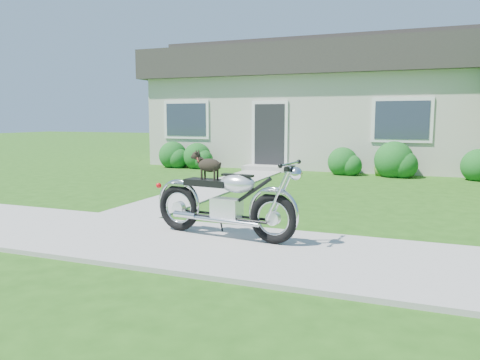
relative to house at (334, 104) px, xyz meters
name	(u,v)px	position (x,y,z in m)	size (l,w,h in m)	color
ground	(172,242)	(0.00, -11.99, -2.16)	(80.00, 80.00, 0.00)	#235114
sidewalk	(172,240)	(0.00, -11.99, -2.14)	(24.00, 2.20, 0.04)	#9E9B93
walkway	(220,186)	(-1.50, -6.99, -2.14)	(1.20, 8.00, 0.03)	#9E9B93
house	(334,104)	(0.00, 0.00, 0.00)	(12.60, 7.03, 4.50)	beige
shrub_row	(313,160)	(0.02, -3.49, -1.75)	(10.22, 1.09, 1.09)	#16561B
potted_plant_left	(177,156)	(-4.65, -3.44, -1.78)	(0.68, 0.59, 0.75)	#1F5616
potted_plant_right	(381,164)	(2.00, -3.44, -1.83)	(0.37, 0.37, 0.66)	#3D6D1E
motorcycle_with_dog	(226,200)	(0.64, -11.62, -1.61)	(2.22, 0.63, 1.16)	black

